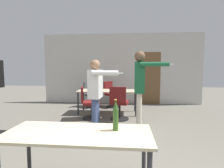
{
  "coord_description": "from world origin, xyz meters",
  "views": [
    {
      "loc": [
        0.27,
        -1.5,
        1.43
      ],
      "look_at": [
        -0.06,
        2.1,
        1.1
      ],
      "focal_mm": 28.0,
      "sensor_mm": 36.0,
      "label": 1
    }
  ],
  "objects": [
    {
      "name": "back_wall",
      "position": [
        0.03,
        5.56,
        1.39
      ],
      "size": [
        6.32,
        0.12,
        2.79
      ],
      "color": "beige",
      "rests_on": "ground_plane"
    },
    {
      "name": "conference_table_far",
      "position": [
        -0.36,
        3.93,
        0.66
      ],
      "size": [
        1.87,
        0.77,
        0.73
      ],
      "color": "#C6B793",
      "rests_on": "ground_plane"
    },
    {
      "name": "office_chair_mid_tucked",
      "position": [
        -1.05,
        4.78,
        0.43
      ],
      "size": [
        0.68,
        0.66,
        0.92
      ],
      "rotation": [
        0.0,
        0.0,
        4.15
      ],
      "color": "black",
      "rests_on": "ground_plane"
    },
    {
      "name": "office_chair_side_rolled",
      "position": [
        -0.82,
        3.26,
        0.42
      ],
      "size": [
        0.62,
        0.56,
        0.91
      ],
      "rotation": [
        0.0,
        0.0,
        4.96
      ],
      "color": "black",
      "rests_on": "ground_plane"
    },
    {
      "name": "office_chair_far_right",
      "position": [
        -0.32,
        4.87,
        0.44
      ],
      "size": [
        0.69,
        0.67,
        0.94
      ],
      "rotation": [
        0.0,
        0.0,
        4.05
      ],
      "color": "black",
      "rests_on": "ground_plane"
    },
    {
      "name": "person_far_watching",
      "position": [
        0.55,
        2.47,
        1.11
      ],
      "size": [
        0.8,
        0.61,
        1.81
      ],
      "rotation": [
        0.0,
        0.0,
        -1.62
      ],
      "color": "beige",
      "rests_on": "ground_plane"
    },
    {
      "name": "person_right_polo",
      "position": [
        -0.42,
        2.23,
        0.97
      ],
      "size": [
        0.74,
        0.67,
        1.61
      ],
      "rotation": [
        0.0,
        0.0,
        -1.64
      ],
      "color": "#3D4C75",
      "rests_on": "ground_plane"
    },
    {
      "name": "drink_cup",
      "position": [
        0.06,
        4.05,
        0.78
      ],
      "size": [
        0.07,
        0.07,
        0.11
      ],
      "color": "#2866A3",
      "rests_on": "conference_table_far"
    },
    {
      "name": "beer_bottle",
      "position": [
        0.14,
        0.41,
        0.9
      ],
      "size": [
        0.06,
        0.06,
        0.35
      ],
      "color": "#2D511E",
      "rests_on": "conference_table_near"
    },
    {
      "name": "conference_table_near",
      "position": [
        -0.27,
        0.32,
        0.65
      ],
      "size": [
        1.61,
        0.66,
        0.73
      ],
      "color": "#C6B793",
      "rests_on": "ground_plane"
    },
    {
      "name": "office_chair_far_left",
      "position": [
        0.04,
        3.22,
        0.44
      ],
      "size": [
        0.52,
        0.58,
        0.94
      ],
      "rotation": [
        0.0,
        0.0,
        6.14
      ],
      "color": "black",
      "rests_on": "ground_plane"
    }
  ]
}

